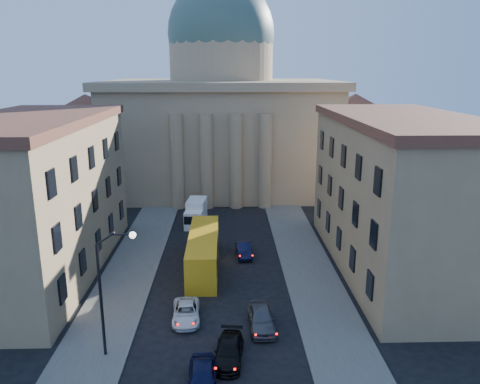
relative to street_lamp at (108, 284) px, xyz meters
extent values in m
cube|color=#55524D|center=(-1.53, 10.00, -5.21)|extent=(5.00, 60.00, 0.15)
cube|color=#55524D|center=(15.47, 10.00, -5.21)|extent=(5.00, 60.00, 0.15)
cube|color=#917D59|center=(6.97, 48.00, 2.71)|extent=(34.00, 26.00, 16.00)
cube|color=#917D59|center=(6.97, 48.00, 11.11)|extent=(35.50, 27.50, 1.20)
cylinder|color=#917D59|center=(6.97, 48.00, 14.71)|extent=(16.00, 16.00, 8.00)
sphere|color=#435B51|center=(6.97, 48.00, 18.71)|extent=(16.40, 16.40, 16.40)
cube|color=#917D59|center=(-14.03, 46.00, 0.21)|extent=(13.00, 13.00, 11.00)
cone|color=#523423|center=(-14.03, 46.00, 7.71)|extent=(26.02, 26.02, 4.00)
cube|color=#917D59|center=(27.97, 46.00, 0.21)|extent=(13.00, 13.00, 11.00)
cone|color=#523423|center=(27.97, 46.00, 7.71)|extent=(26.02, 26.02, 4.00)
cylinder|color=#917D59|center=(0.97, 34.80, 1.21)|extent=(1.80, 1.80, 13.00)
cylinder|color=#917D59|center=(4.97, 34.80, 1.21)|extent=(1.80, 1.80, 13.00)
cylinder|color=#917D59|center=(8.97, 34.80, 1.21)|extent=(1.80, 1.80, 13.00)
cylinder|color=#917D59|center=(12.97, 34.80, 1.21)|extent=(1.80, 1.80, 13.00)
cube|color=#9E825C|center=(-10.03, 14.00, 1.71)|extent=(11.00, 26.00, 14.00)
cube|color=#523423|center=(-10.03, 14.00, 9.01)|extent=(11.60, 26.60, 0.80)
cube|color=#9E825C|center=(23.97, 14.00, 1.71)|extent=(11.00, 26.00, 14.00)
cube|color=#523423|center=(23.97, 14.00, 9.01)|extent=(11.60, 26.60, 0.80)
cylinder|color=black|center=(-0.53, 0.00, -1.29)|extent=(0.20, 0.20, 8.00)
cylinder|color=black|center=(0.02, 0.00, 3.06)|extent=(1.30, 0.12, 0.96)
cylinder|color=black|center=(1.02, 0.00, 3.36)|extent=(1.30, 0.12, 0.12)
sphere|color=white|center=(1.77, 0.00, 3.31)|extent=(0.44, 0.44, 0.44)
imported|color=black|center=(6.17, -3.58, -4.53)|extent=(1.96, 4.52, 1.52)
imported|color=white|center=(4.51, 4.58, -4.67)|extent=(2.34, 4.57, 1.23)
imported|color=black|center=(7.77, -0.66, -4.64)|extent=(2.27, 4.61, 1.29)
imported|color=#4A4B4F|center=(10.19, 3.27, -4.50)|extent=(2.08, 4.70, 1.57)
imported|color=black|center=(9.41, 17.23, -4.61)|extent=(1.69, 4.20, 1.36)
cube|color=gold|center=(5.40, 14.27, -3.59)|extent=(2.79, 12.04, 3.39)
cube|color=black|center=(5.40, 14.27, -3.04)|extent=(2.85, 11.39, 1.20)
cylinder|color=black|center=(4.33, 9.89, -4.74)|extent=(0.33, 1.10, 1.09)
cylinder|color=black|center=(6.52, 9.90, -4.74)|extent=(0.33, 1.10, 1.09)
cylinder|color=black|center=(4.29, 18.64, -4.74)|extent=(0.33, 1.10, 1.09)
cylinder|color=black|center=(6.48, 18.66, -4.74)|extent=(0.33, 1.10, 1.09)
cube|color=white|center=(3.67, 25.88, -4.20)|extent=(2.27, 2.35, 2.17)
cube|color=black|center=(3.58, 24.84, -3.93)|extent=(1.99, 0.29, 1.00)
cube|color=white|center=(3.90, 28.31, -3.70)|extent=(2.51, 3.98, 2.81)
cylinder|color=black|center=(2.74, 25.60, -4.88)|extent=(0.33, 0.83, 0.81)
cylinder|color=black|center=(4.54, 25.44, -4.88)|extent=(0.33, 0.83, 0.81)
cylinder|color=black|center=(3.07, 29.21, -4.88)|extent=(0.33, 0.83, 0.81)
cylinder|color=black|center=(4.87, 29.04, -4.88)|extent=(0.33, 0.83, 0.81)
camera|label=1|loc=(7.72, -27.85, 13.38)|focal=35.00mm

